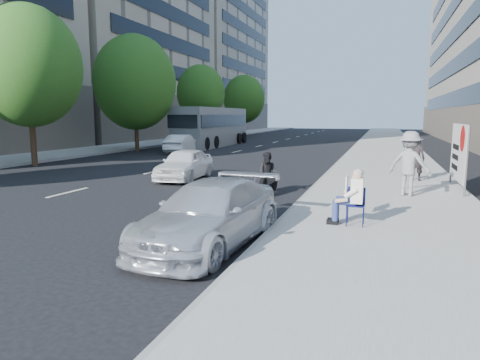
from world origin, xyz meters
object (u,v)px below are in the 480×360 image
at_px(parked_sedan, 210,214).
at_px(white_sedan_near, 185,164).
at_px(protest_banner, 459,152).
at_px(bus, 213,127).
at_px(motorcycle, 268,175).
at_px(seated_protester, 351,193).
at_px(white_sedan_mid, 181,144).
at_px(jogger, 409,164).
at_px(pedestrian_woman, 416,158).

xyz_separation_m(parked_sedan, white_sedan_near, (-4.47, 8.08, 0.00)).
xyz_separation_m(protest_banner, bus, (-16.62, 18.93, 0.23)).
bearing_deg(motorcycle, white_sedan_near, 153.70).
bearing_deg(bus, white_sedan_near, -72.65).
xyz_separation_m(seated_protester, protest_banner, (3.09, 6.14, 0.53)).
relative_size(protest_banner, white_sedan_mid, 0.78).
xyz_separation_m(white_sedan_mid, bus, (-0.52, 7.28, 0.99)).
xyz_separation_m(motorcycle, bus, (-10.56, 21.14, 1.00)).
xyz_separation_m(white_sedan_near, motorcycle, (4.14, -2.15, -0.01)).
bearing_deg(jogger, white_sedan_near, 8.96).
bearing_deg(seated_protester, white_sedan_mid, 126.21).
height_order(protest_banner, parked_sedan, protest_banner).
bearing_deg(parked_sedan, motorcycle, 98.26).
bearing_deg(protest_banner, white_sedan_near, -179.67).
relative_size(pedestrian_woman, motorcycle, 0.84).
distance_m(parked_sedan, white_sedan_near, 9.23).
relative_size(white_sedan_mid, motorcycle, 1.93).
bearing_deg(jogger, protest_banner, -110.15).
bearing_deg(white_sedan_mid, white_sedan_near, 109.54).
bearing_deg(jogger, pedestrian_woman, -76.17).
bearing_deg(jogger, parked_sedan, 77.72).
xyz_separation_m(jogger, bus, (-14.98, 20.81, 0.48)).
bearing_deg(white_sedan_mid, bus, -93.13).
bearing_deg(parked_sedan, bus, 117.02).
xyz_separation_m(parked_sedan, white_sedan_mid, (-10.37, 19.78, 0.01)).
bearing_deg(seated_protester, bus, 118.37).
distance_m(seated_protester, bus, 28.50).
xyz_separation_m(seated_protester, pedestrian_woman, (1.89, 7.78, 0.13)).
xyz_separation_m(parked_sedan, motorcycle, (-0.33, 5.93, -0.01)).
bearing_deg(jogger, seated_protester, 92.18).
xyz_separation_m(seated_protester, bus, (-13.54, 25.07, 0.76)).
bearing_deg(pedestrian_woman, motorcycle, 59.96).
distance_m(pedestrian_woman, bus, 23.18).
xyz_separation_m(jogger, protest_banner, (1.64, 1.88, 0.25)).
relative_size(protest_banner, bus, 0.25).
relative_size(seated_protester, jogger, 0.65).
bearing_deg(bus, motorcycle, -64.77).
xyz_separation_m(seated_protester, white_sedan_near, (-7.12, 6.08, -0.23)).
distance_m(white_sedan_mid, bus, 7.36).
relative_size(protest_banner, white_sedan_near, 0.80).
distance_m(pedestrian_woman, parked_sedan, 10.78).
distance_m(protest_banner, white_sedan_mid, 19.89).
bearing_deg(white_sedan_mid, seated_protester, 119.01).
relative_size(jogger, white_sedan_near, 0.53).
xyz_separation_m(pedestrian_woman, white_sedan_near, (-9.01, -1.70, -0.36)).
relative_size(jogger, protest_banner, 0.66).
bearing_deg(motorcycle, jogger, 5.38).
distance_m(motorcycle, bus, 23.65).
distance_m(jogger, white_sedan_near, 8.77).
xyz_separation_m(jogger, white_sedan_near, (-8.57, 1.82, -0.51)).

